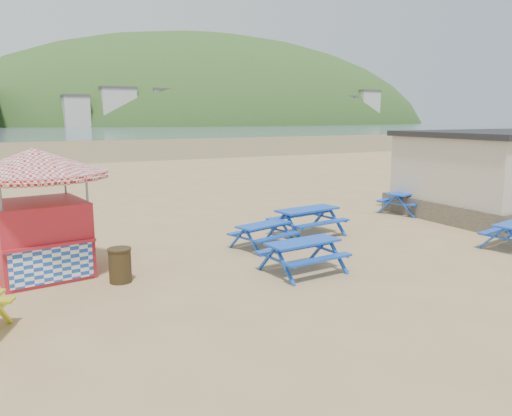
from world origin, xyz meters
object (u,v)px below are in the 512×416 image
picnic_table_blue_a (264,236)px  picnic_table_blue_b (307,222)px  ice_cream_kiosk (37,196)px  amenity_block (506,173)px  litter_bin (120,265)px

picnic_table_blue_a → picnic_table_blue_b: 2.03m
ice_cream_kiosk → picnic_table_blue_b: bearing=-4.8°
picnic_table_blue_a → picnic_table_blue_b: (1.92, 0.68, 0.08)m
ice_cream_kiosk → amenity_block: amenity_block is taller
amenity_block → litter_bin: bearing=-174.3°
litter_bin → amenity_block: amenity_block is taller
ice_cream_kiosk → litter_bin: size_ratio=4.84×
picnic_table_blue_b → ice_cream_kiosk: ice_cream_kiosk is taller
picnic_table_blue_b → amenity_block: 8.85m
picnic_table_blue_b → ice_cream_kiosk: 7.89m
picnic_table_blue_a → ice_cream_kiosk: ice_cream_kiosk is taller
picnic_table_blue_a → picnic_table_blue_b: size_ratio=0.86×
picnic_table_blue_b → ice_cream_kiosk: bearing=175.2°
ice_cream_kiosk → amenity_block: size_ratio=0.51×
picnic_table_blue_a → amenity_block: bearing=-14.5°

